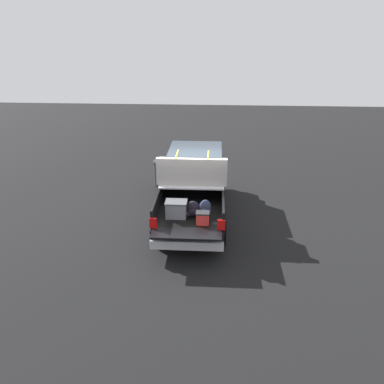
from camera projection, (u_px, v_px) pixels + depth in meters
ground_plane at (193, 216)px, 13.47m from camera, size 40.00×40.00×0.00m
pickup_truck at (194, 184)px, 13.44m from camera, size 6.05×2.07×2.23m
trash_can at (161, 173)px, 15.90m from camera, size 0.60×0.60×0.98m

